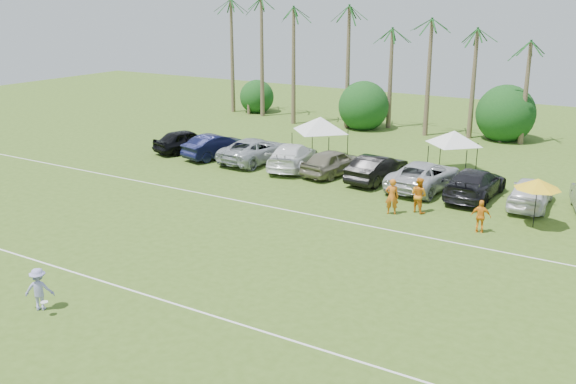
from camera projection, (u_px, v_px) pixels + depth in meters
The scene contains 29 objects.
ground at pixel (90, 309), 24.43m from camera, with size 120.00×120.00×0.00m, color #3E5C1B.
field_lines at pixel (218, 243), 30.95m from camera, with size 80.00×12.10×0.01m.
palm_tree_0 at pixel (223, 38), 64.23m from camera, with size 2.40×2.40×8.90m.
palm_tree_1 at pixel (264, 30), 61.48m from camera, with size 2.40×2.40×9.90m.
palm_tree_2 at pixel (310, 22), 58.74m from camera, with size 2.40×2.40×10.90m.
palm_tree_3 at pixel (349, 13), 56.50m from camera, with size 2.40×2.40×11.90m.
palm_tree_4 at pixel (390, 44), 55.26m from camera, with size 2.40×2.40×8.90m.
palm_tree_5 at pixel (436, 35), 53.01m from camera, with size 2.40×2.40×9.90m.
palm_tree_6 at pixel (485, 25), 50.76m from camera, with size 2.40×2.40×10.90m.
palm_tree_7 at pixel (539, 15), 48.52m from camera, with size 2.40×2.40×11.90m.
bush_tree_0 at pixel (254, 95), 65.21m from camera, with size 4.00×4.00×4.00m.
bush_tree_1 at pixel (371, 106), 58.73m from camera, with size 4.00×4.00×4.00m.
bush_tree_2 at pixel (505, 118), 52.75m from camera, with size 4.00×4.00×4.00m.
sideline_player_a at pixel (392, 196), 34.84m from camera, with size 0.73×0.48×2.00m, color orange.
sideline_player_b at pixel (419, 195), 35.12m from camera, with size 0.96×0.75×1.98m, color orange.
sideline_player_c at pixel (481, 216), 32.11m from camera, with size 1.00×0.42×1.70m, color orange.
canopy_tent_left at pixel (321, 117), 45.81m from camera, with size 4.57×4.57×3.70m.
canopy_tent_right at pixel (455, 131), 42.97m from camera, with size 4.01×4.01×3.25m.
market_umbrella at pixel (538, 184), 32.39m from camera, with size 2.34×2.34×2.61m.
frisbee_player at pixel (39, 289), 24.15m from camera, with size 1.33×1.13×1.68m.
parked_car_0 at pixel (186, 141), 48.98m from camera, with size 2.05×5.10×1.74m, color black.
parked_car_1 at pixel (217, 146), 47.17m from camera, with size 1.84×5.28×1.74m, color black.
parked_car_2 at pixel (256, 150), 45.93m from camera, with size 2.88×6.25×1.74m, color #A0A5AC.
parked_car_3 at pixel (292, 156), 44.21m from camera, with size 2.43×5.99×1.74m, color white.
parked_car_4 at pixel (333, 162), 42.60m from camera, with size 2.05×5.10×1.74m, color #78735C.
parked_car_5 at pixel (377, 168), 41.04m from camera, with size 1.84×5.28×1.74m, color black.
parked_car_6 at pixel (424, 175), 39.42m from camera, with size 2.88×6.25×1.74m, color silver.
parked_car_7 at pixel (475, 183), 37.73m from camera, with size 2.43×5.99×1.74m, color black.
parked_car_8 at pixel (531, 192), 36.03m from camera, with size 2.05×5.10×1.74m, color white.
Camera 1 is at (17.96, -14.88, 11.39)m, focal length 40.00 mm.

